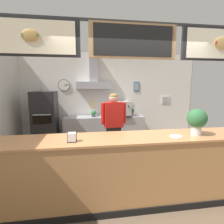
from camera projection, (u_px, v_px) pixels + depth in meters
ground_plane at (129, 184)px, 3.21m from camera, size 6.39×6.39×0.00m
back_wall_assembly at (110, 96)px, 5.23m from camera, size 5.33×2.73×2.79m
service_counter at (137, 169)px, 2.70m from camera, size 4.64×0.68×1.04m
back_prep_counter at (104, 132)px, 5.15m from camera, size 2.30×0.55×0.92m
pizza_oven at (46, 122)px, 4.71m from camera, size 0.60×0.71×1.75m
shop_worker at (114, 127)px, 3.91m from camera, size 0.56×0.24×1.63m
espresso_machine at (122, 109)px, 5.10m from camera, size 0.48×0.50×0.44m
potted_thyme at (93, 113)px, 4.98m from camera, size 0.15×0.15×0.18m
potted_oregano at (131, 111)px, 5.16m from camera, size 0.17×0.17×0.23m
condiment_plate at (176, 136)px, 2.60m from camera, size 0.18×0.18×0.01m
napkin_holder at (72, 137)px, 2.37m from camera, size 0.13×0.12×0.14m
basil_vase at (197, 120)px, 2.67m from camera, size 0.29×0.29×0.40m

